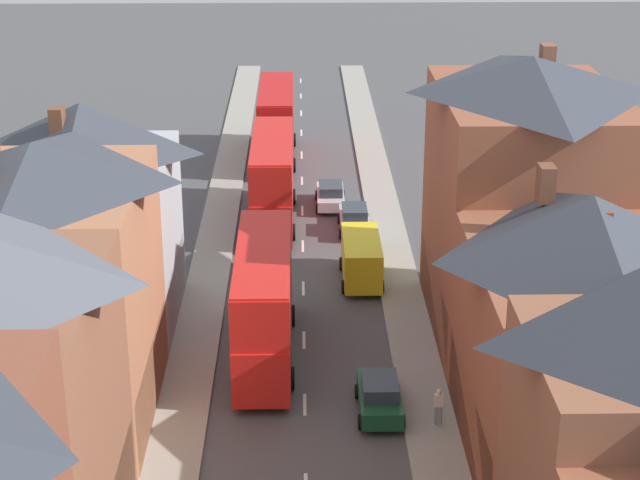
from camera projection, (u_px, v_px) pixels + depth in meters
name	position (u px, v px, depth m)	size (l,w,h in m)	color
pavement_left	(209.00, 273.00, 58.02)	(2.20, 104.00, 0.14)	gray
pavement_right	(397.00, 272.00, 58.21)	(2.20, 104.00, 0.14)	gray
centre_line_dashes	(303.00, 288.00, 56.28)	(0.14, 97.80, 0.01)	silver
terrace_row_right	(639.00, 413.00, 32.67)	(8.00, 47.75, 14.05)	silver
double_decker_bus_lead	(272.00, 179.00, 64.49)	(2.74, 10.80, 5.30)	red
double_decker_bus_mid_street	(276.00, 122.00, 76.60)	(2.74, 10.80, 5.30)	red
double_decker_bus_far_approaching	(264.00, 301.00, 48.14)	(2.74, 10.80, 5.30)	red
car_near_blue	(330.00, 195.00, 67.85)	(1.90, 4.20, 1.57)	#B7BABF
car_parked_right_a	(380.00, 396.00, 44.17)	(1.90, 4.00, 1.65)	#144728
car_parked_left_b	(354.00, 219.00, 63.80)	(1.90, 4.18, 1.60)	#B7BABF
delivery_van	(361.00, 258.00, 56.72)	(2.20, 5.20, 2.41)	yellow
pedestrian_mid_right	(438.00, 405.00, 43.08)	(0.36, 0.22, 1.61)	gray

